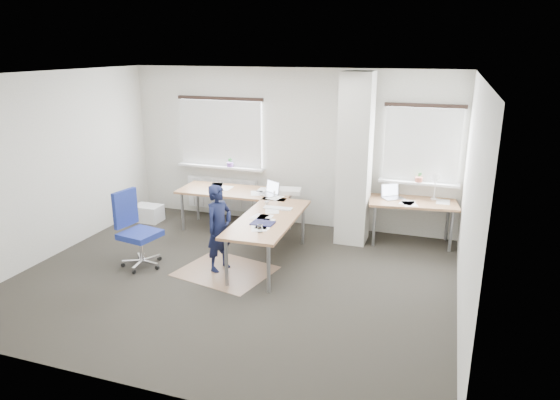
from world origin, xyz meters
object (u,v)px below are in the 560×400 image
(desk_main, at_px, (254,205))
(desk_side, at_px, (413,204))
(person, at_px, (219,228))
(task_chair, at_px, (139,246))

(desk_main, distance_m, desk_side, 2.60)
(desk_main, distance_m, person, 1.04)
(desk_main, distance_m, task_chair, 1.89)
(desk_side, bearing_deg, task_chair, -156.72)
(task_chair, bearing_deg, desk_main, 54.79)
(desk_main, relative_size, task_chair, 2.29)
(person, bearing_deg, desk_main, 11.18)
(desk_side, bearing_deg, desk_main, -166.82)
(desk_main, xyz_separation_m, task_chair, (-1.31, -1.31, -0.37))
(desk_main, relative_size, desk_side, 1.76)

